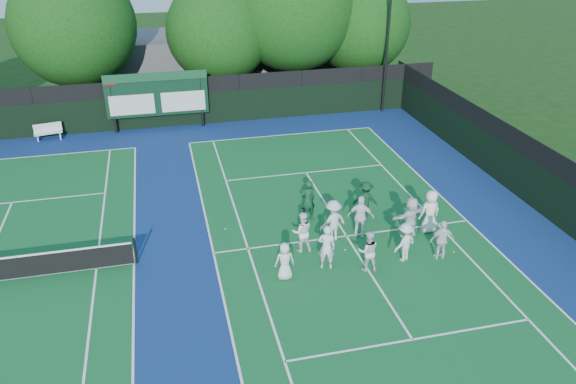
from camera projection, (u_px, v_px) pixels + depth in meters
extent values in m
plane|color=#14350E|center=(355.00, 249.00, 22.25)|extent=(120.00, 120.00, 0.00)
cube|color=navy|center=(200.00, 255.00, 21.87)|extent=(34.00, 32.00, 0.01)
cube|color=#125B28|center=(346.00, 236.00, 23.11)|extent=(10.97, 23.77, 0.00)
cube|color=white|center=(282.00, 135.00, 33.43)|extent=(10.97, 0.08, 0.00)
cube|color=white|center=(213.00, 253.00, 21.97)|extent=(0.08, 23.77, 0.00)
cube|color=white|center=(467.00, 221.00, 24.25)|extent=(0.08, 23.77, 0.00)
cube|color=white|center=(248.00, 249.00, 22.26)|extent=(0.08, 23.77, 0.00)
cube|color=white|center=(438.00, 224.00, 23.97)|extent=(0.08, 23.77, 0.00)
cube|color=white|center=(412.00, 339.00, 17.56)|extent=(8.23, 0.08, 0.00)
cube|color=white|center=(306.00, 173.00, 28.67)|extent=(8.23, 0.08, 0.00)
cube|color=white|center=(346.00, 236.00, 23.11)|extent=(0.08, 12.80, 0.00)
cube|color=white|center=(32.00, 157.00, 30.52)|extent=(10.97, 0.08, 0.00)
cube|color=white|center=(134.00, 263.00, 21.34)|extent=(0.08, 23.77, 0.00)
cube|color=white|center=(96.00, 268.00, 21.06)|extent=(0.08, 23.77, 0.00)
cube|color=white|center=(12.00, 202.00, 25.76)|extent=(8.23, 0.08, 0.00)
cube|color=black|center=(175.00, 110.00, 34.44)|extent=(34.00, 0.08, 2.00)
cube|color=black|center=(173.00, 87.00, 33.76)|extent=(34.00, 0.05, 1.00)
cube|color=black|center=(543.00, 192.00, 24.54)|extent=(0.08, 32.00, 2.00)
cube|color=black|center=(550.00, 160.00, 23.86)|extent=(0.05, 32.00, 1.00)
cylinder|color=black|center=(113.00, 105.00, 33.00)|extent=(0.16, 0.16, 3.50)
cylinder|color=black|center=(201.00, 99.00, 34.08)|extent=(0.16, 0.16, 3.50)
cube|color=black|center=(157.00, 94.00, 33.34)|extent=(6.00, 0.15, 2.60)
cube|color=#134426|center=(155.00, 77.00, 32.76)|extent=(6.00, 0.05, 0.50)
cube|color=silver|center=(132.00, 105.00, 33.17)|extent=(2.60, 0.04, 1.20)
cube|color=silver|center=(183.00, 101.00, 33.79)|extent=(2.60, 0.04, 1.20)
cube|color=maroon|center=(109.00, 81.00, 32.26)|extent=(0.70, 0.04, 0.50)
cube|color=#56565B|center=(222.00, 60.00, 41.76)|extent=(18.00, 6.00, 4.00)
cylinder|color=black|center=(388.00, 35.00, 35.18)|extent=(0.16, 0.16, 10.00)
cylinder|color=black|center=(135.00, 251.00, 21.12)|extent=(0.10, 0.10, 1.10)
cube|color=silver|center=(48.00, 133.00, 32.55)|extent=(1.60, 0.71, 0.06)
cube|color=silver|center=(48.00, 127.00, 32.55)|extent=(1.53, 0.37, 0.52)
cube|color=silver|center=(38.00, 138.00, 32.52)|extent=(0.13, 0.37, 0.41)
cube|color=silver|center=(60.00, 136.00, 32.78)|extent=(0.13, 0.37, 0.41)
cylinder|color=black|center=(85.00, 93.00, 36.13)|extent=(0.44, 0.44, 2.89)
sphere|color=#0D3A0D|center=(74.00, 25.00, 34.20)|extent=(7.53, 7.53, 7.53)
sphere|color=#0D3A0D|center=(86.00, 36.00, 34.92)|extent=(5.27, 5.27, 5.27)
cylinder|color=black|center=(222.00, 88.00, 38.06)|extent=(0.44, 0.44, 2.43)
sphere|color=#0D3A0D|center=(218.00, 31.00, 36.37)|extent=(6.77, 6.77, 6.77)
sphere|color=#0D3A0D|center=(228.00, 40.00, 37.06)|extent=(4.74, 4.74, 4.74)
cylinder|color=black|center=(293.00, 78.00, 38.95)|extent=(0.44, 0.44, 3.12)
sphere|color=#0D3A0D|center=(293.00, 8.00, 36.84)|extent=(8.33, 8.33, 8.33)
sphere|color=#0D3A0D|center=(301.00, 20.00, 37.60)|extent=(5.83, 5.83, 5.83)
cylinder|color=black|center=(357.00, 78.00, 40.07)|extent=(0.44, 0.44, 2.50)
sphere|color=#0D3A0D|center=(360.00, 23.00, 38.34)|extent=(6.86, 6.86, 6.86)
sphere|color=#0D3A0D|center=(366.00, 32.00, 39.04)|extent=(4.80, 4.80, 4.80)
sphere|color=yellow|center=(345.00, 250.00, 22.14)|extent=(0.07, 0.07, 0.07)
sphere|color=yellow|center=(406.00, 229.00, 23.59)|extent=(0.07, 0.07, 0.07)
sphere|color=yellow|center=(225.00, 229.00, 23.59)|extent=(0.07, 0.07, 0.07)
sphere|color=yellow|center=(302.00, 210.00, 25.07)|extent=(0.07, 0.07, 0.07)
sphere|color=yellow|center=(454.00, 252.00, 22.01)|extent=(0.07, 0.07, 0.07)
imported|color=white|center=(285.00, 261.00, 20.18)|extent=(0.73, 0.49, 1.47)
imported|color=silver|center=(327.00, 247.00, 20.70)|extent=(0.76, 0.61, 1.81)
imported|color=silver|center=(368.00, 251.00, 20.64)|extent=(0.88, 0.73, 1.62)
imported|color=silver|center=(405.00, 242.00, 21.22)|extent=(1.18, 0.96, 1.59)
imported|color=white|center=(442.00, 240.00, 21.30)|extent=(1.00, 0.49, 1.64)
imported|color=white|center=(302.00, 232.00, 21.81)|extent=(0.86, 0.69, 1.68)
imported|color=silver|center=(333.00, 221.00, 22.47)|extent=(1.29, 0.96, 1.78)
imported|color=white|center=(361.00, 217.00, 22.74)|extent=(1.16, 0.81, 1.82)
imported|color=white|center=(410.00, 217.00, 22.76)|extent=(1.72, 1.05, 1.76)
imported|color=white|center=(430.00, 212.00, 23.08)|extent=(0.98, 0.71, 1.86)
imported|color=#103D23|center=(308.00, 201.00, 23.92)|extent=(0.78, 0.61, 1.89)
imported|color=#0D331A|center=(365.00, 199.00, 24.30)|extent=(1.20, 0.91, 1.64)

